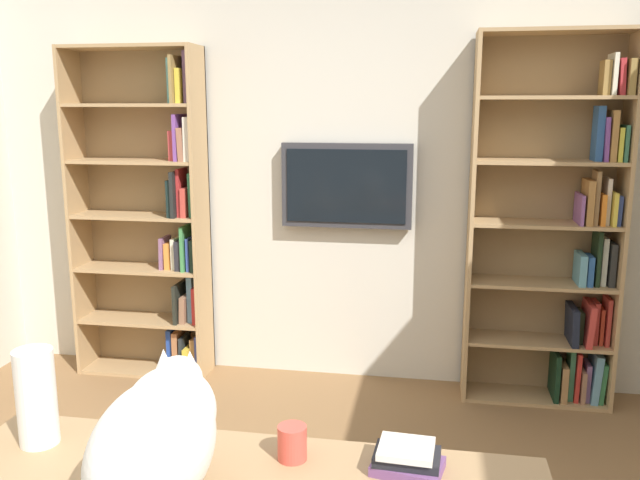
% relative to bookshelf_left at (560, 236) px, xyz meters
% --- Properties ---
extents(wall_back, '(4.52, 0.06, 2.70)m').
position_rel_bookshelf_left_xyz_m(wall_back, '(1.31, -0.17, 0.36)').
color(wall_back, beige).
rests_on(wall_back, ground).
extents(bookshelf_left, '(0.84, 0.28, 2.11)m').
position_rel_bookshelf_left_xyz_m(bookshelf_left, '(0.00, 0.00, 0.00)').
color(bookshelf_left, tan).
rests_on(bookshelf_left, ground).
extents(bookshelf_right, '(0.84, 0.28, 2.06)m').
position_rel_bookshelf_left_xyz_m(bookshelf_right, '(2.44, -0.00, 0.02)').
color(bookshelf_right, tan).
rests_on(bookshelf_right, ground).
extents(wall_mounted_tv, '(0.79, 0.07, 0.51)m').
position_rel_bookshelf_left_xyz_m(wall_mounted_tv, '(1.24, -0.08, 0.25)').
color(wall_mounted_tv, '#333338').
extents(cat, '(0.27, 0.59, 0.34)m').
position_rel_bookshelf_left_xyz_m(cat, '(1.34, 2.48, -0.06)').
color(cat, white).
rests_on(cat, desk).
extents(paper_towel_roll, '(0.11, 0.11, 0.28)m').
position_rel_bookshelf_left_xyz_m(paper_towel_roll, '(1.80, 2.28, -0.08)').
color(paper_towel_roll, white).
rests_on(paper_towel_roll, desk).
extents(coffee_mug, '(0.08, 0.08, 0.10)m').
position_rel_bookshelf_left_xyz_m(coffee_mug, '(1.07, 2.24, -0.18)').
color(coffee_mug, '#D84C3F').
rests_on(coffee_mug, desk).
extents(desk_book_stack, '(0.20, 0.16, 0.07)m').
position_rel_bookshelf_left_xyz_m(desk_book_stack, '(0.76, 2.25, -0.19)').
color(desk_book_stack, '#7A4C84').
rests_on(desk_book_stack, desk).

